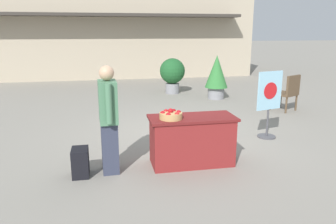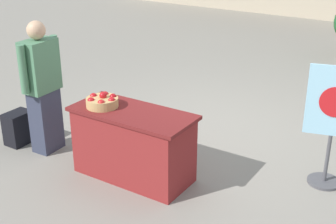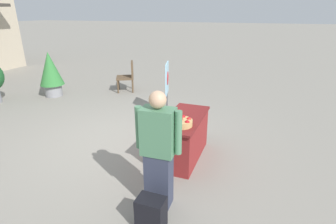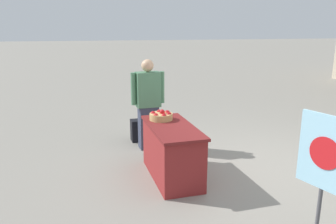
# 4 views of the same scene
# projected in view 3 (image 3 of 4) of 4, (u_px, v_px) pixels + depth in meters

# --- Properties ---
(ground_plane) EXTENTS (120.00, 120.00, 0.00)m
(ground_plane) POSITION_uv_depth(u_px,v_px,m) (119.00, 140.00, 5.42)
(ground_plane) COLOR gray
(display_table) EXTENTS (1.37, 0.61, 0.79)m
(display_table) POSITION_uv_depth(u_px,v_px,m) (184.00, 137.00, 4.65)
(display_table) COLOR maroon
(display_table) RESTS_ON ground_plane
(apple_basket) EXTENTS (0.35, 0.35, 0.16)m
(apple_basket) POSITION_uv_depth(u_px,v_px,m) (181.00, 122.00, 4.16)
(apple_basket) COLOR tan
(apple_basket) RESTS_ON display_table
(person_visitor) EXTENTS (0.28, 0.61, 1.62)m
(person_visitor) POSITION_uv_depth(u_px,v_px,m) (158.00, 151.00, 3.35)
(person_visitor) COLOR #33384C
(person_visitor) RESTS_ON ground_plane
(backpack) EXTENTS (0.24, 0.34, 0.42)m
(backpack) POSITION_uv_depth(u_px,v_px,m) (151.00, 213.00, 3.16)
(backpack) COLOR black
(backpack) RESTS_ON ground_plane
(poster_board) EXTENTS (0.57, 0.36, 1.34)m
(poster_board) POSITION_uv_depth(u_px,v_px,m) (167.00, 87.00, 6.47)
(poster_board) COLOR #4C4C51
(poster_board) RESTS_ON ground_plane
(patio_chair) EXTENTS (0.74, 0.74, 0.97)m
(patio_chair) POSITION_uv_depth(u_px,v_px,m) (128.00, 75.00, 8.57)
(patio_chair) COLOR brown
(patio_chair) RESTS_ON ground_plane
(potted_plant_far_left) EXTENTS (0.71, 0.71, 1.37)m
(potted_plant_far_left) POSITION_uv_depth(u_px,v_px,m) (51.00, 72.00, 7.98)
(potted_plant_far_left) COLOR gray
(potted_plant_far_left) RESTS_ON ground_plane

